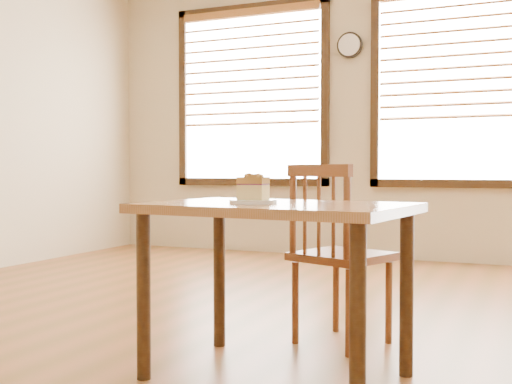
% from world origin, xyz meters
% --- Properties ---
extents(window_left, '(1.76, 0.10, 1.96)m').
position_xyz_m(window_left, '(-1.90, 3.97, 1.81)').
color(window_left, white).
rests_on(window_left, room_shell).
extents(window_right, '(1.76, 0.10, 1.96)m').
position_xyz_m(window_right, '(0.30, 3.97, 1.81)').
color(window_right, white).
rests_on(window_right, room_shell).
extents(wall_clock, '(0.26, 0.05, 0.26)m').
position_xyz_m(wall_clock, '(-0.80, 3.96, 2.15)').
color(wall_clock, black).
rests_on(wall_clock, room_shell).
extents(cafe_table_main, '(1.17, 0.84, 0.75)m').
position_xyz_m(cafe_table_main, '(-0.06, 0.15, 0.64)').
color(cafe_table_main, '#A96B41').
rests_on(cafe_table_main, ground).
extents(cafe_chair_main, '(0.54, 0.54, 0.93)m').
position_xyz_m(cafe_chair_main, '(0.03, 0.75, 0.47)').
color(cafe_chair_main, brown).
rests_on(cafe_chair_main, ground).
extents(plate, '(0.20, 0.20, 0.02)m').
position_xyz_m(plate, '(-0.14, 0.08, 0.76)').
color(plate, white).
rests_on(plate, cafe_table_main).
extents(cake_slice, '(0.13, 0.09, 0.11)m').
position_xyz_m(cake_slice, '(-0.14, 0.09, 0.82)').
color(cake_slice, '#E7CE82').
rests_on(cake_slice, plate).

